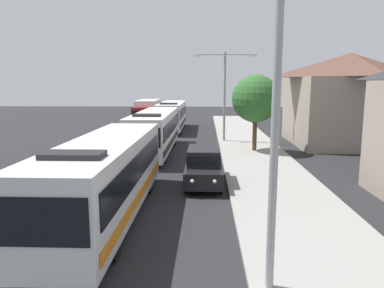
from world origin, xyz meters
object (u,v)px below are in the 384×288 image
object	(u,v)px
bus_lead	(107,175)
bus_second_in_line	(155,130)
streetlamp_mid	(225,87)
streetlamp_near	(277,80)
roadside_tree	(256,99)
box_truck_oncoming	(147,112)
bus_middle	(172,115)
white_suv	(204,165)

from	to	relation	value
bus_lead	bus_second_in_line	size ratio (longest dim) A/B	0.98
streetlamp_mid	streetlamp_near	bearing A→B (deg)	-90.00
bus_second_in_line	roadside_tree	xyz separation A→B (m)	(7.46, 0.54, 2.33)
bus_second_in_line	box_truck_oncoming	xyz separation A→B (m)	(-3.30, 16.88, 0.02)
box_truck_oncoming	streetlamp_mid	bearing A→B (deg)	-53.16
streetlamp_mid	roadside_tree	size ratio (longest dim) A/B	1.35
bus_middle	box_truck_oncoming	xyz separation A→B (m)	(-3.30, 3.42, 0.02)
bus_lead	bus_second_in_line	world-z (taller)	same
bus_middle	streetlamp_mid	xyz separation A→B (m)	(5.40, -8.19, 3.15)
bus_lead	white_suv	bearing A→B (deg)	52.06
white_suv	bus_lead	bearing A→B (deg)	-127.94
box_truck_oncoming	streetlamp_near	world-z (taller)	streetlamp_near
bus_lead	white_suv	distance (m)	6.05
box_truck_oncoming	roadside_tree	bearing A→B (deg)	-56.62
bus_second_in_line	box_truck_oncoming	distance (m)	17.20
streetlamp_near	roadside_tree	bearing A→B (deg)	83.72
roadside_tree	bus_middle	bearing A→B (deg)	120.01
white_suv	bus_middle	bearing A→B (deg)	99.56
white_suv	bus_second_in_line	bearing A→B (deg)	113.54
bus_second_in_line	bus_middle	bearing A→B (deg)	90.00
bus_middle	bus_lead	bearing A→B (deg)	-90.00
bus_second_in_line	bus_middle	xyz separation A→B (m)	(-0.00, 13.46, -0.00)
white_suv	roadside_tree	bearing A→B (deg)	67.35
bus_lead	white_suv	xyz separation A→B (m)	(3.70, 4.74, -0.66)
bus_lead	streetlamp_near	world-z (taller)	streetlamp_near
bus_lead	bus_middle	size ratio (longest dim) A/B	1.03
box_truck_oncoming	roadside_tree	distance (m)	19.71
bus_middle	box_truck_oncoming	size ratio (longest dim) A/B	1.40
bus_middle	streetlamp_near	bearing A→B (deg)	-80.34
bus_middle	box_truck_oncoming	world-z (taller)	bus_middle
bus_second_in_line	bus_middle	size ratio (longest dim) A/B	1.05
streetlamp_near	streetlamp_mid	size ratio (longest dim) A/B	1.08
roadside_tree	bus_lead	bearing A→B (deg)	-118.46
bus_second_in_line	box_truck_oncoming	size ratio (longest dim) A/B	1.47
bus_lead	streetlamp_near	size ratio (longest dim) A/B	1.37
bus_middle	roadside_tree	size ratio (longest dim) A/B	1.95
bus_middle	streetlamp_mid	world-z (taller)	streetlamp_mid
white_suv	streetlamp_mid	world-z (taller)	streetlamp_mid
bus_lead	white_suv	world-z (taller)	bus_lead
box_truck_oncoming	roadside_tree	xyz separation A→B (m)	(10.77, -16.34, 2.31)
bus_lead	box_truck_oncoming	world-z (taller)	bus_lead
bus_middle	streetlamp_near	world-z (taller)	streetlamp_near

